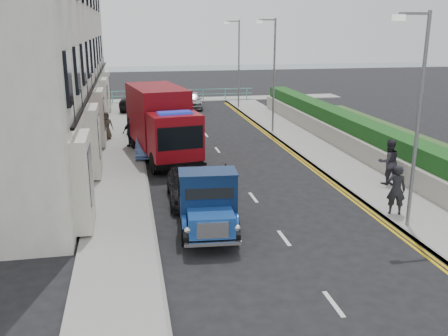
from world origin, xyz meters
TOP-DOWN VIEW (x-y plane):
  - ground at (0.00, 0.00)m, footprint 120.00×120.00m
  - pavement_west at (-5.20, 9.00)m, footprint 2.40×38.00m
  - pavement_east at (5.30, 9.00)m, footprint 2.60×38.00m
  - promenade at (0.00, 29.00)m, footprint 30.00×2.50m
  - sea_plane at (0.00, 60.00)m, footprint 120.00×120.00m
  - terrace_west at (-9.47, 13.00)m, footprint 6.31×30.20m
  - garden_east at (7.21, 9.00)m, footprint 1.45×28.00m
  - seafront_railing at (0.00, 28.20)m, footprint 13.00×0.08m
  - lamp_near at (4.18, -2.00)m, footprint 1.23×0.18m
  - lamp_mid at (4.18, 14.00)m, footprint 1.23×0.18m
  - lamp_far at (4.18, 24.00)m, footprint 1.23×0.18m
  - bedford_lorry at (-2.34, -1.20)m, footprint 2.12×4.66m
  - red_lorry at (-3.10, 8.88)m, footprint 3.41×7.12m
  - parked_car_front at (-2.60, 2.14)m, footprint 1.60×3.73m
  - parked_car_mid at (-3.60, 9.90)m, footprint 1.74×4.17m
  - parked_car_rear at (-3.60, 13.02)m, footprint 2.70×5.36m
  - seafront_car_left at (-3.44, 24.44)m, footprint 4.10×6.13m
  - seafront_car_right at (0.50, 24.58)m, footprint 1.87×4.08m
  - pedestrian_east_near at (4.40, -0.96)m, footprint 0.76×0.63m
  - pedestrian_east_far at (5.90, 2.35)m, footprint 0.95×0.75m
  - pedestrian_west_near at (-4.62, 11.28)m, footprint 1.03×0.83m
  - pedestrian_west_far at (-6.00, 13.49)m, footprint 0.88×0.67m

SIDE VIEW (x-z plane):
  - ground at x=0.00m, z-range 0.00..0.00m
  - sea_plane at x=0.00m, z-range 0.00..0.00m
  - pavement_west at x=-5.20m, z-range 0.00..0.12m
  - pavement_east at x=5.30m, z-range 0.00..0.12m
  - promenade at x=0.00m, z-range 0.00..0.12m
  - seafront_railing at x=0.00m, z-range 0.03..1.14m
  - parked_car_front at x=-2.60m, z-range 0.00..1.26m
  - parked_car_mid at x=-3.60m, z-range 0.00..1.34m
  - seafront_car_right at x=0.50m, z-range 0.00..1.36m
  - parked_car_rear at x=-3.60m, z-range 0.00..1.49m
  - seafront_car_left at x=-3.44m, z-range 0.00..1.56m
  - garden_east at x=7.21m, z-range 0.02..1.77m
  - pedestrian_west_far at x=-6.00m, z-range 0.12..1.73m
  - pedestrian_west_near at x=-4.62m, z-range 0.12..1.75m
  - bedford_lorry at x=-2.34m, z-range -0.08..2.06m
  - pedestrian_east_near at x=4.40m, z-range 0.12..1.91m
  - pedestrian_east_far at x=5.90m, z-range 0.12..2.04m
  - red_lorry at x=-3.10m, z-range 0.12..3.70m
  - lamp_near at x=4.18m, z-range 0.50..7.50m
  - lamp_mid at x=4.18m, z-range 0.50..7.50m
  - lamp_far at x=4.18m, z-range 0.50..7.50m
  - terrace_west at x=-9.47m, z-range 0.04..14.29m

